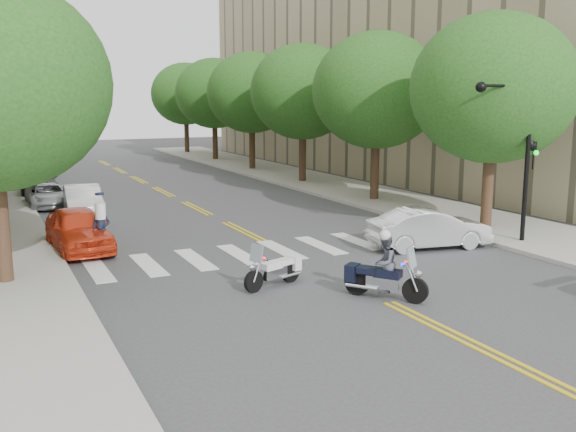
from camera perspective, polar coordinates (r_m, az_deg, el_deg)
ground at (r=16.87m, az=8.93°, el=-7.63°), size 140.00×140.00×0.00m
sidewalk_right at (r=40.13m, az=2.18°, el=3.11°), size 5.00×60.00×0.15m
building_right at (r=52.97m, az=16.71°, el=16.32°), size 26.00×44.00×22.00m
tree_r_0 at (r=26.29m, az=17.78°, el=10.74°), size 6.40×6.40×8.45m
tree_r_1 at (r=32.57m, az=7.89°, el=10.99°), size 6.40×6.40×8.45m
tree_r_2 at (r=39.48m, az=1.32°, el=10.97°), size 6.40×6.40×8.45m
tree_r_3 at (r=46.74m, az=-3.25°, el=10.88°), size 6.40×6.40×8.45m
tree_r_4 at (r=54.20m, az=-6.58°, el=10.77°), size 6.40×6.40×8.45m
tree_r_5 at (r=61.80m, az=-9.09°, el=10.66°), size 6.40×6.40×8.45m
traffic_signal_pole at (r=23.79m, az=19.80°, el=6.28°), size 2.82×0.42×6.00m
motorcycle_police at (r=16.98m, az=8.39°, el=-4.60°), size 1.54×1.98×1.85m
motorcycle_parked at (r=18.02m, az=-0.97°, el=-4.80°), size 1.98×0.96×1.32m
officer_standing at (r=22.32m, az=-16.26°, el=-1.21°), size 0.74×0.64×1.70m
convertible at (r=22.98m, az=12.45°, el=-1.08°), size 4.47×2.23×1.41m
parked_car_a at (r=23.23m, az=-18.12°, el=-1.11°), size 2.04×4.50×1.50m
parked_car_b at (r=29.67m, az=-17.76°, el=1.24°), size 1.76×4.34×1.40m
parked_car_c at (r=33.10m, az=-20.54°, el=1.73°), size 1.93×4.05×1.11m
parked_car_d at (r=37.99m, az=-21.30°, el=2.90°), size 2.17×4.74×1.34m
parked_car_e at (r=46.76m, az=-20.88°, el=4.16°), size 1.50×3.66×1.24m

